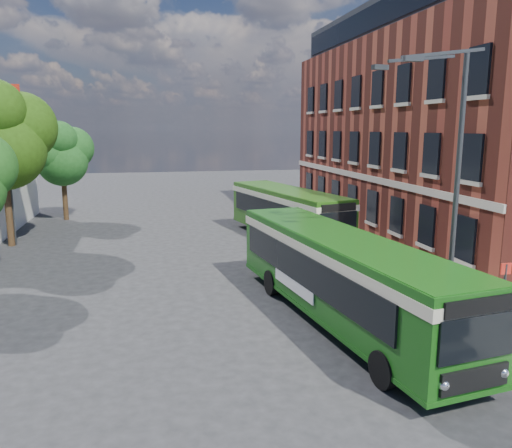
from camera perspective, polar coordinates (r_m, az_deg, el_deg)
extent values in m
plane|color=#252527|center=(18.81, 3.92, -9.54)|extent=(120.00, 120.00, 0.00)
cube|color=gray|center=(28.38, 13.11, -2.59)|extent=(6.00, 48.00, 0.15)
cube|color=beige|center=(27.26, 7.28, -3.10)|extent=(0.12, 48.00, 0.01)
cube|color=maroon|center=(34.57, 21.38, 9.25)|extent=(12.00, 26.00, 12.00)
cube|color=#BDB0A0|center=(31.80, 11.90, 5.34)|extent=(0.12, 26.00, 0.35)
cube|color=#212429|center=(35.18, 22.23, 20.86)|extent=(10.80, 24.80, 2.20)
cube|color=black|center=(32.58, 13.67, 22.20)|extent=(0.08, 24.00, 1.40)
cylinder|color=#393C3E|center=(30.94, -26.40, 5.96)|extent=(0.10, 0.10, 9.00)
cube|color=red|center=(30.83, -26.23, 13.61)|extent=(0.90, 0.02, 0.60)
cylinder|color=#393C3E|center=(19.14, 21.01, -9.42)|extent=(0.44, 0.44, 0.30)
cylinder|color=#393C3E|center=(18.15, 21.94, 3.59)|extent=(0.18, 0.18, 9.00)
cube|color=#393C3E|center=(17.01, 20.57, 17.80)|extent=(2.58, 0.46, 0.37)
cube|color=#393C3E|center=(18.03, 18.43, 17.50)|extent=(2.58, 0.46, 0.37)
cube|color=#393C3E|center=(15.94, 17.55, 17.58)|extent=(0.55, 0.22, 0.16)
cube|color=#393C3E|center=(17.85, 14.00, 16.99)|extent=(0.55, 0.22, 0.16)
cylinder|color=#393C3E|center=(17.35, 26.35, -8.10)|extent=(0.08, 0.08, 2.50)
cube|color=red|center=(17.05, 26.66, -4.60)|extent=(0.35, 0.04, 0.35)
cube|color=#165212|center=(17.24, 9.60, -5.38)|extent=(4.15, 12.58, 2.45)
cube|color=#165212|center=(17.64, 9.47, -9.36)|extent=(4.20, 12.63, 0.14)
cube|color=black|center=(16.89, 5.31, -5.17)|extent=(1.51, 10.47, 1.10)
cube|color=black|center=(18.10, 12.69, -4.30)|extent=(1.51, 10.47, 1.10)
cube|color=beige|center=(17.03, 9.69, -2.71)|extent=(4.22, 12.65, 0.32)
cube|color=#165212|center=(16.95, 9.72, -1.53)|extent=(4.04, 12.47, 0.12)
cube|color=black|center=(12.48, 24.04, -11.79)|extent=(2.14, 0.37, 1.05)
cube|color=black|center=(12.22, 24.34, -8.55)|extent=(1.99, 0.35, 0.38)
cube|color=black|center=(12.88, 23.71, -15.93)|extent=(1.89, 0.34, 0.55)
sphere|color=silver|center=(12.37, 20.65, -16.86)|extent=(0.26, 0.26, 0.26)
sphere|color=silver|center=(13.45, 26.37, -14.97)|extent=(0.26, 0.26, 0.26)
cube|color=black|center=(22.63, 1.89, -0.73)|extent=(1.99, 0.35, 0.90)
cube|color=white|center=(17.71, 4.27, -6.92)|extent=(0.47, 3.18, 0.45)
cylinder|color=black|center=(13.66, 14.33, -15.82)|extent=(0.41, 1.03, 1.00)
cylinder|color=black|center=(15.00, 21.98, -13.77)|extent=(0.41, 1.03, 1.00)
cylinder|color=black|center=(20.04, 1.76, -6.71)|extent=(0.41, 1.03, 1.00)
cylinder|color=black|center=(20.98, 7.74, -5.99)|extent=(0.41, 1.03, 1.00)
cube|color=#296116|center=(29.60, 3.59, 1.58)|extent=(4.79, 10.84, 2.45)
cube|color=#296116|center=(29.83, 3.56, -0.83)|extent=(4.83, 10.89, 0.14)
cube|color=black|center=(29.26, 1.11, 1.74)|extent=(2.03, 8.55, 1.10)
cube|color=black|center=(30.46, 5.44, 2.06)|extent=(2.03, 8.55, 1.10)
cube|color=#F7F1CB|center=(29.47, 3.61, 3.17)|extent=(4.86, 10.92, 0.32)
cube|color=#296116|center=(29.43, 3.62, 3.86)|extent=(4.67, 10.73, 0.12)
cube|color=black|center=(25.11, 9.38, 0.18)|extent=(2.11, 0.56, 1.05)
cube|color=black|center=(24.97, 9.45, 1.86)|extent=(1.97, 0.52, 0.38)
cube|color=black|center=(25.30, 9.33, -2.05)|extent=(1.87, 0.50, 0.55)
sphere|color=silver|center=(24.86, 7.68, -2.24)|extent=(0.26, 0.26, 0.26)
sphere|color=silver|center=(25.80, 10.86, -1.85)|extent=(0.26, 0.26, 0.26)
cube|color=black|center=(34.26, -0.65, 3.26)|extent=(1.97, 0.52, 0.90)
cube|color=white|center=(30.00, 0.50, 0.52)|extent=(0.75, 3.13, 0.45)
cylinder|color=black|center=(26.31, 4.93, -2.45)|extent=(0.50, 1.04, 1.00)
cylinder|color=black|center=(27.53, 9.16, -1.95)|extent=(0.50, 1.04, 1.00)
cylinder|color=black|center=(31.49, -0.46, -0.19)|extent=(0.50, 1.04, 1.00)
cylinder|color=black|center=(32.51, 3.29, 0.15)|extent=(0.50, 1.04, 1.00)
imported|color=black|center=(16.22, 25.34, -10.43)|extent=(0.62, 0.44, 1.61)
imported|color=black|center=(17.95, 24.74, -8.26)|extent=(0.86, 0.69, 1.66)
cylinder|color=#342213|center=(31.12, -26.42, 1.23)|extent=(0.36, 0.36, 3.88)
sphere|color=#24470D|center=(30.79, -26.98, 7.72)|extent=(4.59, 4.59, 4.59)
sphere|color=#24470D|center=(31.25, -25.25, 10.00)|extent=(3.88, 3.88, 3.88)
cylinder|color=#342213|center=(38.63, -20.99, 2.67)|extent=(0.36, 0.36, 3.02)
sphere|color=#1C4E1B|center=(38.37, -21.27, 6.73)|extent=(3.57, 3.57, 3.57)
sphere|color=#1C4E1B|center=(38.77, -20.23, 8.16)|extent=(3.02, 3.02, 3.02)
sphere|color=#1C4E1B|center=(37.97, -22.36, 7.45)|extent=(2.74, 2.74, 2.74)
sphere|color=#1C4E1B|center=(37.63, -21.60, 9.05)|extent=(2.47, 2.47, 2.47)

